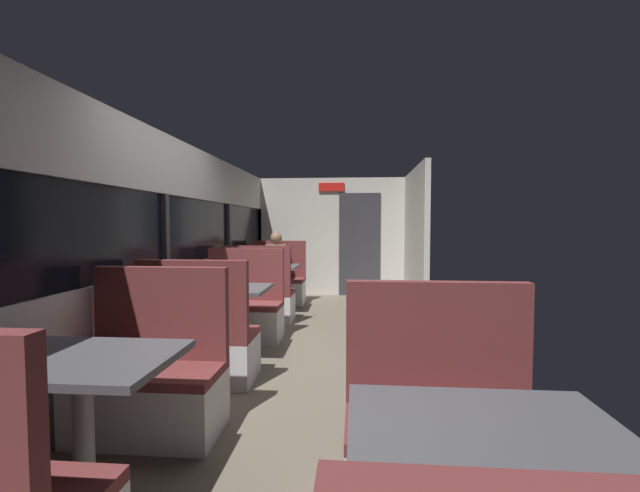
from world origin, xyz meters
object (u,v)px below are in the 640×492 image
(dining_table_far_window, at_px, (269,272))
(dining_table_front_aisle, at_px, (488,461))
(bench_far_window_facing_entry, at_px, (278,285))
(bench_mid_window_facing_entry, at_px, (243,312))
(dining_table_near_window, at_px, (82,376))
(bench_far_window_facing_end, at_px, (260,299))
(seated_passenger, at_px, (277,273))
(bench_mid_window_facing_end, at_px, (201,345))
(bench_near_window_facing_entry, at_px, (151,384))
(dining_table_mid_window, at_px, (225,297))
(bench_front_aisle_facing_entry, at_px, (442,442))

(dining_table_far_window, relative_size, dining_table_front_aisle, 1.00)
(bench_far_window_facing_entry, bearing_deg, bench_mid_window_facing_entry, -90.00)
(dining_table_near_window, xyz_separation_m, bench_far_window_facing_end, (0.00, 3.89, -0.31))
(dining_table_front_aisle, distance_m, seated_passenger, 6.09)
(bench_mid_window_facing_end, distance_m, dining_table_front_aisle, 2.85)
(bench_mid_window_facing_end, bearing_deg, dining_table_near_window, -90.00)
(bench_mid_window_facing_end, bearing_deg, seated_passenger, 90.00)
(bench_mid_window_facing_entry, xyz_separation_m, bench_far_window_facing_entry, (0.00, 2.30, 0.00))
(bench_near_window_facing_entry, bearing_deg, dining_table_front_aisle, -35.98)
(bench_far_window_facing_entry, bearing_deg, bench_near_window_facing_entry, -90.00)
(dining_table_near_window, height_order, bench_near_window_facing_entry, bench_near_window_facing_entry)
(bench_far_window_facing_entry, xyz_separation_m, seated_passenger, (0.00, -0.07, 0.21))
(dining_table_front_aisle, bearing_deg, bench_near_window_facing_entry, 144.02)
(seated_passenger, bearing_deg, dining_table_far_window, -90.00)
(bench_far_window_facing_end, bearing_deg, bench_mid_window_facing_end, -90.00)
(dining_table_mid_window, xyz_separation_m, bench_mid_window_facing_entry, (0.00, 0.70, -0.31))
(dining_table_mid_window, relative_size, bench_far_window_facing_end, 0.82)
(dining_table_mid_window, relative_size, bench_mid_window_facing_end, 0.82)
(dining_table_near_window, height_order, bench_mid_window_facing_entry, bench_mid_window_facing_entry)
(dining_table_far_window, bearing_deg, bench_mid_window_facing_end, -90.00)
(dining_table_near_window, height_order, dining_table_front_aisle, same)
(bench_front_aisle_facing_entry, bearing_deg, dining_table_front_aisle, -90.00)
(bench_mid_window_facing_entry, relative_size, dining_table_far_window, 1.22)
(dining_table_near_window, relative_size, dining_table_mid_window, 1.00)
(bench_far_window_facing_entry, xyz_separation_m, dining_table_front_aisle, (1.79, -5.89, 0.31))
(dining_table_mid_window, height_order, bench_far_window_facing_end, bench_far_window_facing_end)
(bench_far_window_facing_end, distance_m, bench_far_window_facing_entry, 1.40)
(bench_mid_window_facing_end, xyz_separation_m, dining_table_far_window, (0.00, 3.00, 0.31))
(dining_table_mid_window, bearing_deg, bench_near_window_facing_entry, -90.00)
(bench_mid_window_facing_entry, distance_m, dining_table_front_aisle, 4.03)
(dining_table_mid_window, height_order, bench_front_aisle_facing_entry, bench_front_aisle_facing_entry)
(bench_far_window_facing_entry, distance_m, dining_table_front_aisle, 6.17)
(bench_far_window_facing_end, bearing_deg, seated_passenger, 90.00)
(dining_table_front_aisle, bearing_deg, bench_mid_window_facing_end, 129.16)
(bench_mid_window_facing_end, relative_size, dining_table_far_window, 1.22)
(bench_near_window_facing_entry, height_order, seated_passenger, seated_passenger)
(dining_table_near_window, height_order, bench_front_aisle_facing_entry, bench_front_aisle_facing_entry)
(bench_near_window_facing_entry, xyz_separation_m, bench_far_window_facing_entry, (0.00, 4.59, 0.00))
(dining_table_far_window, bearing_deg, bench_front_aisle_facing_entry, -68.29)
(dining_table_far_window, height_order, bench_far_window_facing_entry, bench_far_window_facing_entry)
(dining_table_near_window, bearing_deg, bench_mid_window_facing_entry, 90.00)
(bench_far_window_facing_end, distance_m, bench_front_aisle_facing_entry, 4.20)
(bench_far_window_facing_end, xyz_separation_m, bench_far_window_facing_entry, (0.00, 1.40, 0.00))
(dining_table_mid_window, xyz_separation_m, bench_mid_window_facing_end, (0.00, -0.70, -0.31))
(dining_table_near_window, bearing_deg, seated_passenger, 90.00)
(bench_far_window_facing_end, bearing_deg, dining_table_far_window, 90.00)
(bench_mid_window_facing_entry, distance_m, dining_table_far_window, 1.63)
(dining_table_far_window, xyz_separation_m, bench_front_aisle_facing_entry, (1.79, -4.49, -0.31))
(dining_table_near_window, relative_size, seated_passenger, 0.71)
(bench_far_window_facing_end, distance_m, dining_table_front_aisle, 4.85)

